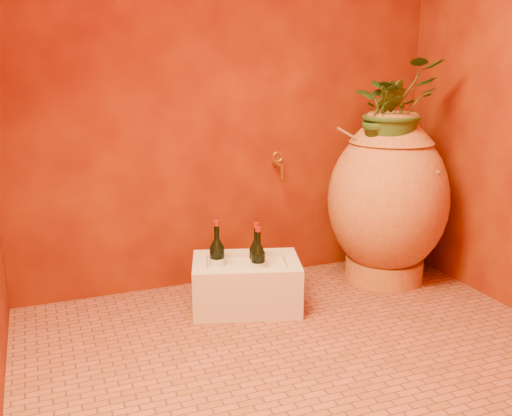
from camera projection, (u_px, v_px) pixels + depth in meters
name	position (u px, v px, depth m)	size (l,w,h in m)	color
floor	(304.00, 354.00, 2.57)	(2.50, 2.50, 0.00)	brown
wall_back	(229.00, 67.00, 3.16)	(2.50, 0.02, 2.50)	#4F0B04
amphora	(388.00, 199.00, 3.33)	(0.87, 0.87, 1.00)	#BA7734
stone_basin	(246.00, 285.00, 3.03)	(0.65, 0.54, 0.26)	beige
wine_bottle_a	(256.00, 261.00, 3.00)	(0.08, 0.08, 0.32)	black
wine_bottle_b	(258.00, 264.00, 2.96)	(0.08, 0.08, 0.32)	black
wine_bottle_c	(217.00, 261.00, 2.99)	(0.08, 0.08, 0.34)	black
wall_tap	(279.00, 164.00, 3.32)	(0.07, 0.14, 0.15)	olive
plant_main	(394.00, 108.00, 3.17)	(0.48, 0.42, 0.54)	#284D1B
plant_side	(383.00, 117.00, 3.13)	(0.23, 0.18, 0.41)	#284D1B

